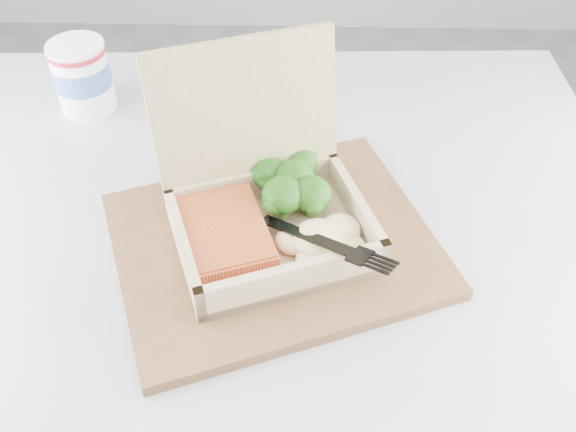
{
  "coord_description": "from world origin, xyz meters",
  "views": [
    {
      "loc": [
        0.66,
        -0.37,
        1.27
      ],
      "look_at": [
        0.65,
        0.11,
        0.8
      ],
      "focal_mm": 40.0,
      "sensor_mm": 36.0,
      "label": 1
    }
  ],
  "objects_px": {
    "serving_tray": "(274,244)",
    "takeout_container": "(264,194)",
    "cafe_table": "(273,360)",
    "paper_cup": "(82,75)"
  },
  "relations": [
    {
      "from": "serving_tray",
      "to": "paper_cup",
      "type": "relative_size",
      "value": 3.44
    },
    {
      "from": "cafe_table",
      "to": "serving_tray",
      "type": "relative_size",
      "value": 2.68
    },
    {
      "from": "serving_tray",
      "to": "takeout_container",
      "type": "xyz_separation_m",
      "value": [
        -0.01,
        0.02,
        0.05
      ]
    },
    {
      "from": "cafe_table",
      "to": "serving_tray",
      "type": "distance_m",
      "value": 0.2
    },
    {
      "from": "cafe_table",
      "to": "takeout_container",
      "type": "bearing_deg",
      "value": 100.88
    },
    {
      "from": "serving_tray",
      "to": "paper_cup",
      "type": "xyz_separation_m",
      "value": [
        -0.27,
        0.26,
        0.04
      ]
    },
    {
      "from": "takeout_container",
      "to": "cafe_table",
      "type": "bearing_deg",
      "value": -99.18
    },
    {
      "from": "serving_tray",
      "to": "paper_cup",
      "type": "height_order",
      "value": "paper_cup"
    },
    {
      "from": "takeout_container",
      "to": "paper_cup",
      "type": "relative_size",
      "value": 2.59
    },
    {
      "from": "serving_tray",
      "to": "cafe_table",
      "type": "bearing_deg",
      "value": -101.72
    }
  ]
}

